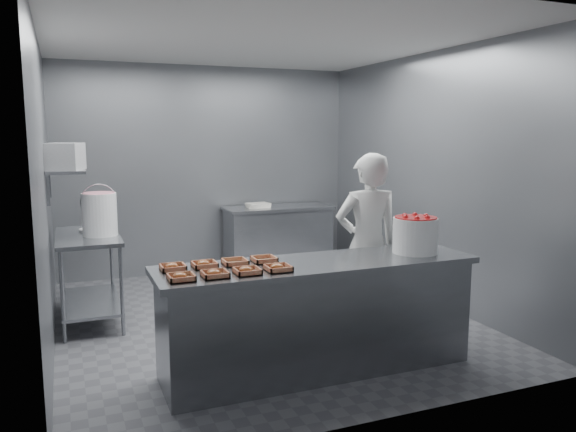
# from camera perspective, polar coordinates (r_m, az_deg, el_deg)

# --- Properties ---
(floor) EXTENTS (4.50, 4.50, 0.00)m
(floor) POSITION_cam_1_polar(r_m,az_deg,el_deg) (5.92, -2.58, -10.38)
(floor) COLOR #4C4C51
(floor) RESTS_ON ground
(ceiling) EXTENTS (4.50, 4.50, 0.00)m
(ceiling) POSITION_cam_1_polar(r_m,az_deg,el_deg) (5.68, -2.78, 17.45)
(ceiling) COLOR white
(ceiling) RESTS_ON wall_back
(wall_back) EXTENTS (4.00, 0.04, 2.80)m
(wall_back) POSITION_cam_1_polar(r_m,az_deg,el_deg) (7.78, -8.18, 4.61)
(wall_back) COLOR slate
(wall_back) RESTS_ON ground
(wall_left) EXTENTS (0.04, 4.50, 2.80)m
(wall_left) POSITION_cam_1_polar(r_m,az_deg,el_deg) (5.32, -23.48, 2.23)
(wall_left) COLOR slate
(wall_left) RESTS_ON ground
(wall_right) EXTENTS (0.04, 4.50, 2.80)m
(wall_right) POSITION_cam_1_polar(r_m,az_deg,el_deg) (6.56, 14.07, 3.74)
(wall_right) COLOR slate
(wall_right) RESTS_ON ground
(service_counter) EXTENTS (2.60, 0.70, 0.90)m
(service_counter) POSITION_cam_1_polar(r_m,az_deg,el_deg) (4.59, 3.06, -10.08)
(service_counter) COLOR slate
(service_counter) RESTS_ON ground
(prep_table) EXTENTS (0.60, 1.20, 0.90)m
(prep_table) POSITION_cam_1_polar(r_m,az_deg,el_deg) (6.04, -19.57, -4.65)
(prep_table) COLOR slate
(prep_table) RESTS_ON ground
(back_counter) EXTENTS (1.50, 0.60, 0.90)m
(back_counter) POSITION_cam_1_polar(r_m,az_deg,el_deg) (7.84, -1.01, -2.26)
(back_counter) COLOR slate
(back_counter) RESTS_ON ground
(wall_shelf) EXTENTS (0.35, 0.90, 0.03)m
(wall_shelf) POSITION_cam_1_polar(r_m,az_deg,el_deg) (5.90, -21.68, 4.35)
(wall_shelf) COLOR slate
(wall_shelf) RESTS_ON wall_left
(tray_0) EXTENTS (0.19, 0.18, 0.06)m
(tray_0) POSITION_cam_1_polar(r_m,az_deg,el_deg) (3.98, -10.84, -6.10)
(tray_0) COLOR tan
(tray_0) RESTS_ON service_counter
(tray_1) EXTENTS (0.19, 0.18, 0.06)m
(tray_1) POSITION_cam_1_polar(r_m,az_deg,el_deg) (4.03, -7.47, -5.83)
(tray_1) COLOR tan
(tray_1) RESTS_ON service_counter
(tray_2) EXTENTS (0.19, 0.18, 0.06)m
(tray_2) POSITION_cam_1_polar(r_m,az_deg,el_deg) (4.10, -4.21, -5.55)
(tray_2) COLOR tan
(tray_2) RESTS_ON service_counter
(tray_3) EXTENTS (0.19, 0.18, 0.06)m
(tray_3) POSITION_cam_1_polar(r_m,az_deg,el_deg) (4.17, -1.05, -5.27)
(tray_3) COLOR tan
(tray_3) RESTS_ON service_counter
(tray_4) EXTENTS (0.19, 0.18, 0.06)m
(tray_4) POSITION_cam_1_polar(r_m,az_deg,el_deg) (4.28, -11.65, -5.10)
(tray_4) COLOR tan
(tray_4) RESTS_ON service_counter
(tray_5) EXTENTS (0.19, 0.18, 0.06)m
(tray_5) POSITION_cam_1_polar(r_m,az_deg,el_deg) (4.33, -8.51, -4.87)
(tray_5) COLOR tan
(tray_5) RESTS_ON service_counter
(tray_6) EXTENTS (0.19, 0.18, 0.04)m
(tray_6) POSITION_cam_1_polar(r_m,az_deg,el_deg) (4.39, -5.41, -4.66)
(tray_6) COLOR tan
(tray_6) RESTS_ON service_counter
(tray_7) EXTENTS (0.19, 0.18, 0.04)m
(tray_7) POSITION_cam_1_polar(r_m,az_deg,el_deg) (4.46, -2.45, -4.42)
(tray_7) COLOR tan
(tray_7) RESTS_ON service_counter
(worker) EXTENTS (0.68, 0.50, 1.73)m
(worker) POSITION_cam_1_polar(r_m,az_deg,el_deg) (5.36, 8.06, -2.90)
(worker) COLOR white
(worker) RESTS_ON ground
(strawberry_tub) EXTENTS (0.38, 0.38, 0.31)m
(strawberry_tub) POSITION_cam_1_polar(r_m,az_deg,el_deg) (4.87, 12.80, -1.77)
(strawberry_tub) COLOR white
(strawberry_tub) RESTS_ON service_counter
(glaze_bucket) EXTENTS (0.35, 0.33, 0.52)m
(glaze_bucket) POSITION_cam_1_polar(r_m,az_deg,el_deg) (5.86, -18.60, 0.27)
(glaze_bucket) COLOR white
(glaze_bucket) RESTS_ON prep_table
(bucket_lid) EXTENTS (0.33, 0.33, 0.02)m
(bucket_lid) POSITION_cam_1_polar(r_m,az_deg,el_deg) (6.19, -19.16, -1.31)
(bucket_lid) COLOR white
(bucket_lid) RESTS_ON prep_table
(rag) EXTENTS (0.18, 0.17, 0.02)m
(rag) POSITION_cam_1_polar(r_m,az_deg,el_deg) (6.42, -18.80, -0.97)
(rag) COLOR #CCB28C
(rag) RESTS_ON prep_table
(appliance) EXTENTS (0.39, 0.41, 0.25)m
(appliance) POSITION_cam_1_polar(r_m,az_deg,el_deg) (5.67, -21.74, 5.63)
(appliance) COLOR gray
(appliance) RESTS_ON wall_shelf
(paper_stack) EXTENTS (0.31, 0.23, 0.06)m
(paper_stack) POSITION_cam_1_polar(r_m,az_deg,el_deg) (7.66, -3.06, 1.09)
(paper_stack) COLOR silver
(paper_stack) RESTS_ON back_counter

